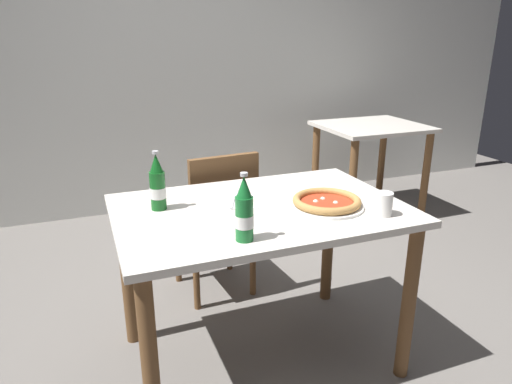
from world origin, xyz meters
TOP-DOWN VIEW (x-y plane):
  - ground_plane at (0.00, 0.00)m, footprint 8.00×8.00m
  - back_wall_tiled at (0.00, 2.20)m, footprint 7.00×0.10m
  - dining_table_main at (0.00, 0.00)m, footprint 1.20×0.80m
  - chair_behind_table at (-0.01, 0.61)m, footprint 0.43×0.43m
  - dining_table_background at (1.53, 1.41)m, footprint 0.80×0.70m
  - pizza_margherita_near at (0.26, -0.10)m, footprint 0.31×0.31m
  - beer_bottle_left at (-0.40, 0.13)m, footprint 0.07×0.07m
  - beer_bottle_center at (-0.17, -0.29)m, footprint 0.07×0.07m
  - napkin_with_cutlery at (-0.07, 0.09)m, footprint 0.22×0.22m
  - paper_cup at (0.42, -0.26)m, footprint 0.07×0.07m

SIDE VIEW (x-z plane):
  - ground_plane at x=0.00m, z-range 0.00..0.00m
  - chair_behind_table at x=-0.01m, z-range 0.06..0.91m
  - dining_table_background at x=1.53m, z-range 0.22..0.97m
  - dining_table_main at x=0.00m, z-range 0.26..1.01m
  - napkin_with_cutlery at x=-0.07m, z-range 0.75..0.76m
  - pizza_margherita_near at x=0.26m, z-range 0.75..0.79m
  - paper_cup at x=0.42m, z-range 0.75..0.84m
  - beer_bottle_left at x=-0.40m, z-range 0.73..0.98m
  - beer_bottle_center at x=-0.17m, z-range 0.73..0.98m
  - back_wall_tiled at x=0.00m, z-range 0.00..2.60m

